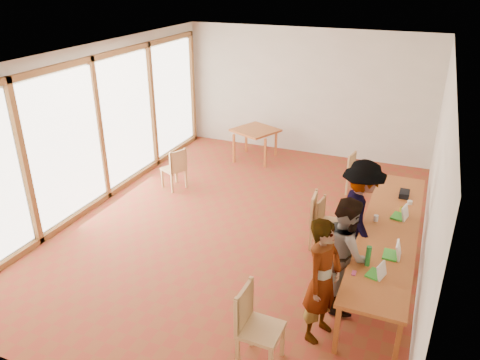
% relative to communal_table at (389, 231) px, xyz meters
% --- Properties ---
extents(ground, '(8.00, 8.00, 0.00)m').
position_rel_communal_table_xyz_m(ground, '(-2.50, 0.47, -0.70)').
color(ground, brown).
rests_on(ground, ground).
extents(wall_back, '(6.00, 0.10, 3.00)m').
position_rel_communal_table_xyz_m(wall_back, '(-2.50, 4.47, 0.80)').
color(wall_back, beige).
rests_on(wall_back, ground).
extents(wall_front, '(6.00, 0.10, 3.00)m').
position_rel_communal_table_xyz_m(wall_front, '(-2.50, -3.53, 0.80)').
color(wall_front, beige).
rests_on(wall_front, ground).
extents(wall_right, '(0.10, 8.00, 3.00)m').
position_rel_communal_table_xyz_m(wall_right, '(0.50, 0.47, 0.80)').
color(wall_right, beige).
rests_on(wall_right, ground).
extents(window_wall, '(0.10, 8.00, 3.00)m').
position_rel_communal_table_xyz_m(window_wall, '(-5.46, 0.47, 0.80)').
color(window_wall, white).
rests_on(window_wall, ground).
extents(ceiling, '(6.00, 8.00, 0.04)m').
position_rel_communal_table_xyz_m(ceiling, '(-2.50, 0.47, 2.32)').
color(ceiling, white).
rests_on(ceiling, wall_back).
extents(communal_table, '(0.80, 4.00, 0.75)m').
position_rel_communal_table_xyz_m(communal_table, '(0.00, 0.00, 0.00)').
color(communal_table, '#B65A28').
rests_on(communal_table, ground).
extents(side_table, '(0.90, 0.90, 0.75)m').
position_rel_communal_table_xyz_m(side_table, '(-3.44, 3.54, -0.03)').
color(side_table, '#B65A28').
rests_on(side_table, ground).
extents(chair_near, '(0.48, 0.48, 0.53)m').
position_rel_communal_table_xyz_m(chair_near, '(-1.23, -2.41, -0.09)').
color(chair_near, tan).
rests_on(chair_near, ground).
extents(chair_mid, '(0.43, 0.43, 0.45)m').
position_rel_communal_table_xyz_m(chair_mid, '(-1.03, 0.36, -0.19)').
color(chair_mid, tan).
rests_on(chair_mid, ground).
extents(chair_far, '(0.47, 0.47, 0.50)m').
position_rel_communal_table_xyz_m(chair_far, '(-1.12, 0.32, -0.13)').
color(chair_far, tan).
rests_on(chair_far, ground).
extents(chair_empty, '(0.46, 0.46, 0.45)m').
position_rel_communal_table_xyz_m(chair_empty, '(-0.92, 2.56, -0.19)').
color(chair_empty, tan).
rests_on(chair_empty, ground).
extents(chair_spare, '(0.55, 0.55, 0.47)m').
position_rel_communal_table_xyz_m(chair_spare, '(-4.35, 1.35, -0.16)').
color(chair_spare, tan).
rests_on(chair_spare, ground).
extents(person_near, '(0.55, 0.69, 1.64)m').
position_rel_communal_table_xyz_m(person_near, '(-0.60, -1.70, 0.12)').
color(person_near, gray).
rests_on(person_near, ground).
extents(person_mid, '(0.84, 0.94, 1.60)m').
position_rel_communal_table_xyz_m(person_mid, '(-0.47, -0.96, 0.10)').
color(person_mid, gray).
rests_on(person_mid, ground).
extents(person_far, '(0.99, 1.26, 1.72)m').
position_rel_communal_table_xyz_m(person_far, '(-0.45, 0.06, 0.16)').
color(person_far, gray).
rests_on(person_far, ground).
extents(laptop_near, '(0.25, 0.27, 0.19)m').
position_rel_communal_table_xyz_m(laptop_near, '(-0.01, -1.26, 0.10)').
color(laptop_near, green).
rests_on(laptop_near, communal_table).
extents(laptop_mid, '(0.23, 0.26, 0.22)m').
position_rel_communal_table_xyz_m(laptop_mid, '(0.13, -0.74, 0.11)').
color(laptop_mid, green).
rests_on(laptop_mid, communal_table).
extents(laptop_far, '(0.26, 0.29, 0.21)m').
position_rel_communal_table_xyz_m(laptop_far, '(0.12, 0.39, 0.11)').
color(laptop_far, green).
rests_on(laptop_far, communal_table).
extents(yellow_mug, '(0.16, 0.16, 0.09)m').
position_rel_communal_table_xyz_m(yellow_mug, '(0.14, 0.56, 0.09)').
color(yellow_mug, gold).
rests_on(yellow_mug, communal_table).
extents(green_bottle, '(0.07, 0.07, 0.28)m').
position_rel_communal_table_xyz_m(green_bottle, '(-0.17, -1.07, 0.19)').
color(green_bottle, '#267F32').
rests_on(green_bottle, communal_table).
extents(clear_glass, '(0.07, 0.07, 0.09)m').
position_rel_communal_table_xyz_m(clear_glass, '(-0.22, 0.15, 0.09)').
color(clear_glass, silver).
rests_on(clear_glass, communal_table).
extents(condiment_cup, '(0.08, 0.08, 0.06)m').
position_rel_communal_table_xyz_m(condiment_cup, '(0.21, 0.92, 0.08)').
color(condiment_cup, white).
rests_on(condiment_cup, communal_table).
extents(pink_phone, '(0.05, 0.10, 0.01)m').
position_rel_communal_table_xyz_m(pink_phone, '(-0.29, -1.32, 0.05)').
color(pink_phone, '#C14584').
rests_on(pink_phone, communal_table).
extents(black_pouch, '(0.16, 0.26, 0.09)m').
position_rel_communal_table_xyz_m(black_pouch, '(0.10, 1.18, 0.09)').
color(black_pouch, black).
rests_on(black_pouch, communal_table).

